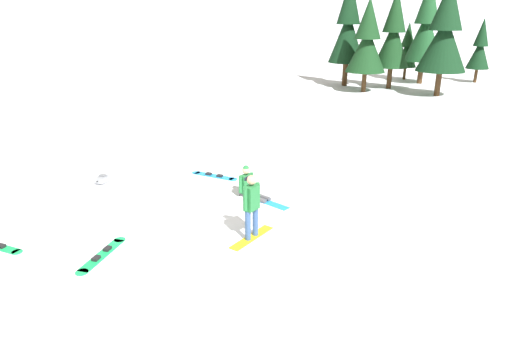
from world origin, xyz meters
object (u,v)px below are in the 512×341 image
(loose_snowboard_far_spare, at_px, (214,176))
(pine_tree_tall, at_px, (367,41))
(pine_tree_slender, at_px, (394,35))
(backpack_grey, at_px, (102,179))
(pine_tree_leaning, at_px, (407,48))
(snowboarder_foreground, at_px, (252,206))
(pine_tree_broad, at_px, (480,48))
(loose_snowboard_near_right, at_px, (102,255))
(pine_tree_young, at_px, (426,26))
(pine_tree_twin, at_px, (348,27))
(pine_tree_short, at_px, (445,33))
(snowboarder_midground, at_px, (250,186))

(loose_snowboard_far_spare, bearing_deg, pine_tree_tall, 74.52)
(pine_tree_tall, bearing_deg, pine_tree_slender, 47.02)
(backpack_grey, height_order, pine_tree_leaning, pine_tree_leaning)
(snowboarder_foreground, xyz_separation_m, pine_tree_slender, (4.77, 25.13, 2.93))
(loose_snowboard_far_spare, height_order, pine_tree_leaning, pine_tree_leaning)
(pine_tree_leaning, height_order, pine_tree_broad, pine_tree_broad)
(loose_snowboard_near_right, xyz_separation_m, pine_tree_broad, (15.07, 31.22, 2.69))
(backpack_grey, distance_m, pine_tree_slender, 25.04)
(pine_tree_young, xyz_separation_m, pine_tree_twin, (-5.80, -2.34, -0.00))
(pine_tree_short, bearing_deg, pine_tree_young, 95.28)
(backpack_grey, bearing_deg, pine_tree_slender, 64.56)
(pine_tree_young, distance_m, pine_tree_tall, 6.65)
(pine_tree_young, distance_m, pine_tree_twin, 6.26)
(loose_snowboard_near_right, relative_size, pine_tree_leaning, 0.41)
(pine_tree_short, bearing_deg, pine_tree_broad, 60.60)
(snowboarder_foreground, xyz_separation_m, loose_snowboard_near_right, (-3.34, -1.64, -0.89))
(snowboarder_midground, xyz_separation_m, backpack_grey, (-5.21, 0.09, -0.22))
(pine_tree_leaning, bearing_deg, pine_tree_twin, -137.58)
(snowboarder_foreground, relative_size, backpack_grey, 3.18)
(loose_snowboard_far_spare, height_order, loose_snowboard_near_right, same)
(snowboarder_foreground, distance_m, snowboarder_midground, 2.82)
(pine_tree_slender, bearing_deg, pine_tree_leaning, 73.02)
(loose_snowboard_far_spare, relative_size, pine_tree_broad, 0.37)
(snowboarder_foreground, relative_size, snowboarder_midground, 1.00)
(snowboarder_midground, height_order, pine_tree_leaning, pine_tree_leaning)
(pine_tree_broad, relative_size, pine_tree_short, 0.66)
(pine_tree_young, relative_size, pine_tree_slender, 1.13)
(snowboarder_midground, xyz_separation_m, pine_tree_broad, (12.40, 26.90, 2.36))
(backpack_grey, xyz_separation_m, pine_tree_twin, (7.37, 22.98, 4.21))
(snowboarder_midground, bearing_deg, pine_tree_tall, 80.07)
(snowboarder_foreground, bearing_deg, pine_tree_twin, 86.67)
(loose_snowboard_near_right, height_order, pine_tree_leaning, pine_tree_leaning)
(pine_tree_twin, bearing_deg, backpack_grey, -107.77)
(pine_tree_tall, distance_m, pine_tree_slender, 2.73)
(loose_snowboard_near_right, distance_m, backpack_grey, 5.09)
(pine_tree_leaning, height_order, pine_tree_slender, pine_tree_slender)
(loose_snowboard_near_right, bearing_deg, pine_tree_short, 65.32)
(pine_tree_leaning, relative_size, pine_tree_twin, 0.58)
(snowboarder_foreground, height_order, loose_snowboard_far_spare, snowboarder_foreground)
(snowboarder_midground, bearing_deg, pine_tree_broad, 65.26)
(pine_tree_leaning, bearing_deg, backpack_grey, -113.97)
(loose_snowboard_near_right, xyz_separation_m, pine_tree_leaning, (9.63, 31.78, 2.51))
(backpack_grey, height_order, pine_tree_short, pine_tree_short)
(snowboarder_midground, height_order, pine_tree_slender, pine_tree_slender)
(backpack_grey, bearing_deg, loose_snowboard_far_spare, 22.08)
(loose_snowboard_far_spare, xyz_separation_m, pine_tree_tall, (5.25, 18.94, 3.48))
(snowboarder_midground, height_order, pine_tree_twin, pine_tree_twin)
(pine_tree_twin, bearing_deg, pine_tree_short, -26.48)
(snowboarder_foreground, distance_m, pine_tree_young, 29.22)
(loose_snowboard_far_spare, distance_m, backpack_grey, 3.83)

